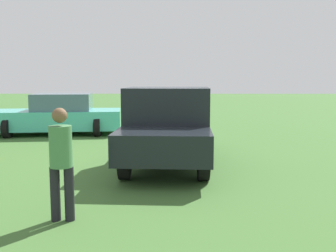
% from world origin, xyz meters
% --- Properties ---
extents(ground_plane, '(80.00, 80.00, 0.00)m').
position_xyz_m(ground_plane, '(0.00, 0.00, 0.00)').
color(ground_plane, '#3D662D').
extents(pickup_truck, '(4.91, 2.09, 1.82)m').
position_xyz_m(pickup_truck, '(0.16, 0.37, 0.95)').
color(pickup_truck, black).
rests_on(pickup_truck, ground_plane).
extents(sedan_near, '(2.60, 4.79, 1.47)m').
position_xyz_m(sedan_near, '(-4.81, -3.68, 0.68)').
color(sedan_near, black).
rests_on(sedan_near, ground_plane).
extents(person_bystander, '(0.34, 0.34, 1.63)m').
position_xyz_m(person_bystander, '(3.86, -1.10, 0.92)').
color(person_bystander, black).
rests_on(person_bystander, ground_plane).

